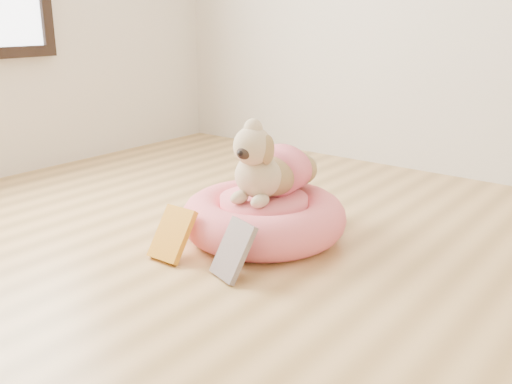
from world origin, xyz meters
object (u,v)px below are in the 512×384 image
Objects in this scene: pet_bed at (264,217)px; book_white at (233,250)px; dog at (270,155)px; book_yellow at (172,234)px.

pet_bed is 3.17× the size of book_white.
book_white is (0.13, -0.38, -0.24)m from dog.
dog is 0.49m from book_yellow.
dog is at bearing 126.52° from book_white.
book_white is at bearing -77.66° from dog.
pet_bed is at bearing 67.98° from book_yellow.
book_yellow is 0.99× the size of book_white.
dog is 2.19× the size of book_yellow.
pet_bed is at bearing 129.22° from book_white.
book_yellow is at bearing -158.90° from book_white.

